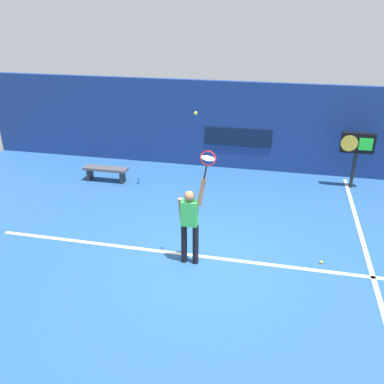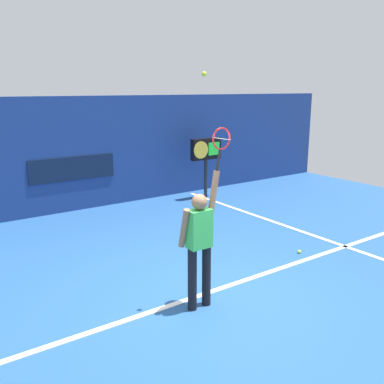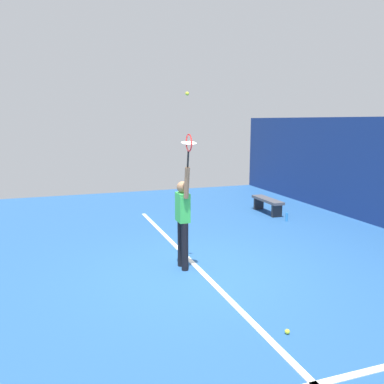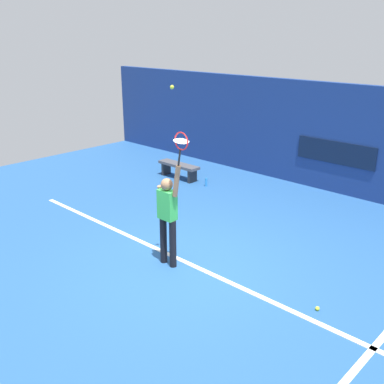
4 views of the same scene
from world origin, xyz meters
The scene contains 8 objects.
ground_plane centered at (0.00, 0.00, 0.00)m, with size 18.00×18.00×0.00m, color #23518C.
court_baseline centered at (0.00, 0.13, 0.01)m, with size 10.00×0.10×0.01m, color white.
tennis_player centered at (-0.30, -0.13, 1.01)m, with size 0.59×0.31×1.99m.
tennis_racket centered at (0.06, -0.13, 2.39)m, with size 0.36×0.27×0.62m.
tennis_ball centered at (-0.20, -0.07, 3.27)m, with size 0.07×0.07×0.07m, color #CCE033.
court_bench centered at (-3.90, 3.75, 0.34)m, with size 1.40×0.36×0.45m.
water_bottle centered at (-2.81, 3.75, 0.12)m, with size 0.07×0.07×0.24m, color #338CD8.
spare_ball centered at (2.49, 0.43, 0.03)m, with size 0.07×0.07×0.07m, color #CCE033.
Camera 3 is at (6.75, -2.40, 2.81)m, focal length 37.74 mm.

